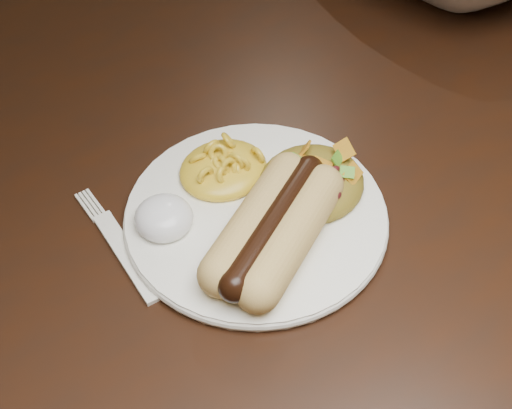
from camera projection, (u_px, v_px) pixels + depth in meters
table at (161, 213)px, 0.77m from camera, size 1.60×0.90×0.75m
plate at (256, 217)px, 0.64m from camera, size 0.24×0.24×0.01m
hotdog at (274, 227)px, 0.60m from camera, size 0.12×0.12×0.03m
mac_and_cheese at (223, 161)px, 0.65m from camera, size 0.08×0.07×0.03m
sour_cream at (163, 213)px, 0.62m from camera, size 0.06×0.06×0.03m
taco_salad at (312, 176)px, 0.64m from camera, size 0.09×0.08×0.04m
fork at (128, 256)px, 0.62m from camera, size 0.03×0.14×0.00m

